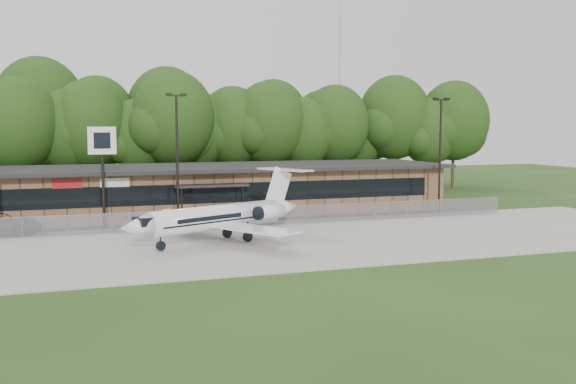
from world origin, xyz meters
name	(u,v)px	position (x,y,z in m)	size (l,w,h in m)	color
ground	(318,267)	(0.00, 0.00, 0.00)	(160.00, 160.00, 0.00)	#244017
apron	(274,242)	(0.00, 8.00, 0.04)	(64.00, 18.00, 0.08)	#9E9B93
parking_lot	(232,219)	(0.00, 19.50, 0.03)	(50.00, 9.00, 0.06)	#383835
terminal	(220,189)	(0.00, 23.94, 2.18)	(41.00, 11.65, 4.30)	brown
fence	(246,217)	(0.00, 15.00, 0.78)	(46.00, 0.04, 1.52)	gray
treeline	(185,129)	(0.00, 42.00, 7.50)	(72.00, 12.00, 15.00)	#1D3A12
radio_mast	(339,91)	(22.00, 48.00, 12.50)	(0.20, 0.20, 25.00)	gray
light_pole_mid	(177,150)	(-5.00, 16.50, 5.98)	(1.55, 0.30, 10.23)	black
light_pole_right	(440,147)	(18.00, 16.50, 5.98)	(1.55, 0.30, 10.23)	black
business_jet	(222,218)	(-3.35, 8.80, 1.73)	(13.94, 12.42, 4.82)	white
pole_sign	(102,151)	(-10.46, 16.80, 5.90)	(2.02, 0.27, 7.71)	black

